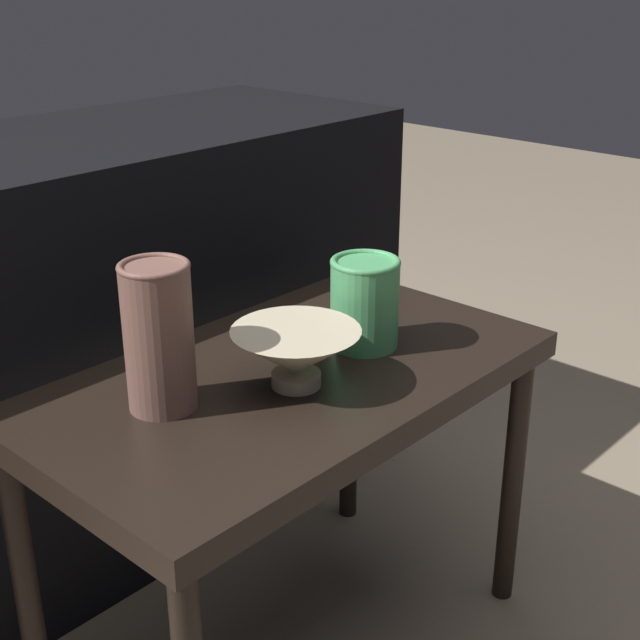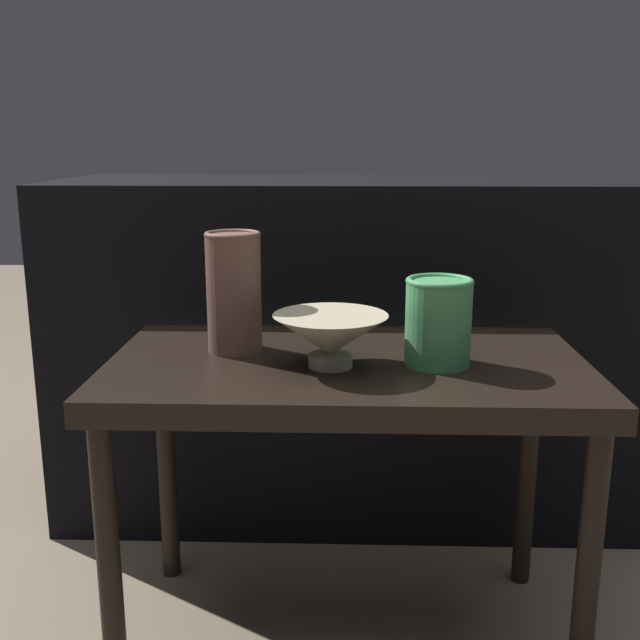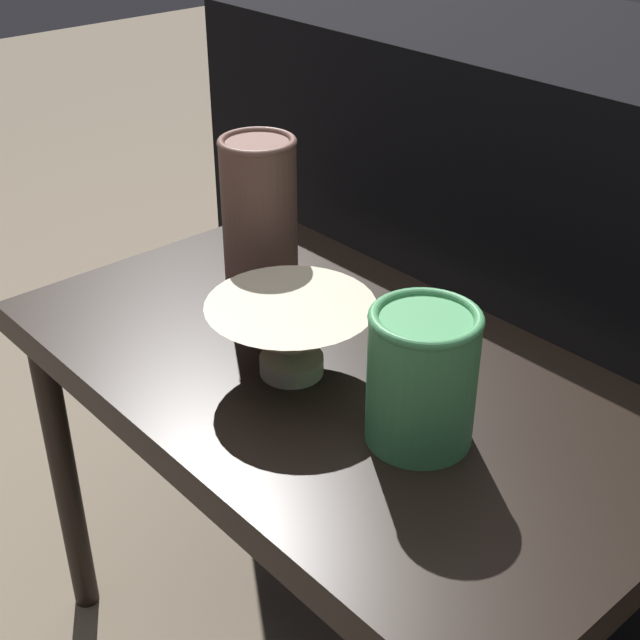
% 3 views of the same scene
% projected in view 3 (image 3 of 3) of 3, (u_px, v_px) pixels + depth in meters
% --- Properties ---
extents(table, '(0.79, 0.44, 0.52)m').
position_uv_depth(table, '(336.00, 412.00, 1.02)').
color(table, black).
rests_on(table, ground_plane).
extents(couch_backdrop, '(1.33, 0.50, 0.79)m').
position_uv_depth(couch_backdrop, '(603.00, 305.00, 1.37)').
color(couch_backdrop, black).
rests_on(couch_backdrop, ground_plane).
extents(bowl, '(0.18, 0.18, 0.09)m').
position_uv_depth(bowl, '(291.00, 332.00, 0.96)').
color(bowl, '#C1B293').
rests_on(bowl, table).
extents(vase_textured_left, '(0.09, 0.09, 0.20)m').
position_uv_depth(vase_textured_left, '(260.00, 217.00, 1.09)').
color(vase_textured_left, brown).
rests_on(vase_textured_left, table).
extents(vase_colorful_right, '(0.11, 0.11, 0.14)m').
position_uv_depth(vase_colorful_right, '(422.00, 375.00, 0.84)').
color(vase_colorful_right, '#47995B').
rests_on(vase_colorful_right, table).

